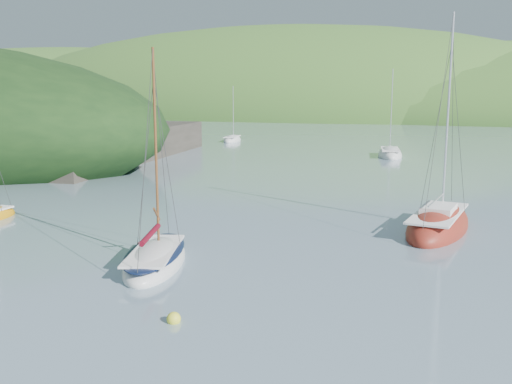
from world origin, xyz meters
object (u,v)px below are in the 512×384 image
at_px(daysailer_white, 155,260).
at_px(distant_sloop_a, 390,155).
at_px(distant_sloop_c, 232,140).
at_px(sloop_red, 438,226).

distance_m(daysailer_white, distant_sloop_a, 47.68).
distance_m(distant_sloop_a, distant_sloop_c, 28.55).
bearing_deg(daysailer_white, sloop_red, 25.86).
bearing_deg(distant_sloop_c, sloop_red, -65.25).
height_order(daysailer_white, distant_sloop_c, daysailer_white).
relative_size(sloop_red, distant_sloop_a, 1.16).
height_order(daysailer_white, distant_sloop_a, distant_sloop_a).
bearing_deg(daysailer_white, distant_sloop_a, 66.85).
height_order(daysailer_white, sloop_red, sloop_red).
bearing_deg(sloop_red, distant_sloop_a, 108.94).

